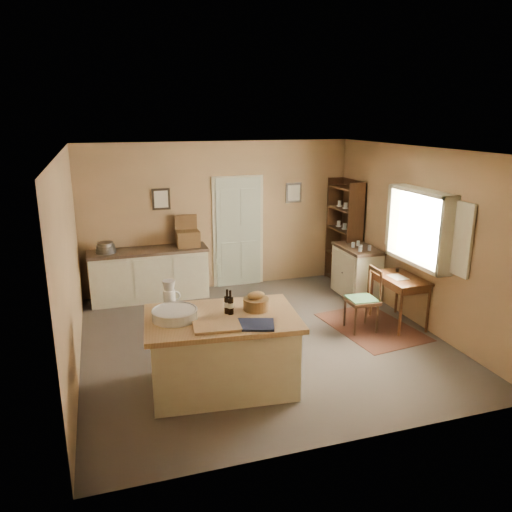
{
  "coord_description": "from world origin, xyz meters",
  "views": [
    {
      "loc": [
        -2.08,
        -6.3,
        3.13
      ],
      "look_at": [
        0.04,
        0.4,
        1.15
      ],
      "focal_mm": 35.0,
      "sensor_mm": 36.0,
      "label": 1
    }
  ],
  "objects_px": {
    "sideboard": "(150,273)",
    "shelving_unit": "(346,232)",
    "work_island": "(222,350)",
    "writing_desk": "(400,283)",
    "right_cabinet": "(356,271)",
    "desk_chair": "(362,300)"
  },
  "relations": [
    {
      "from": "desk_chair",
      "to": "right_cabinet",
      "type": "bearing_deg",
      "value": 66.5
    },
    {
      "from": "sideboard",
      "to": "writing_desk",
      "type": "xyz_separation_m",
      "value": [
        3.54,
        -2.29,
        0.19
      ]
    },
    {
      "from": "writing_desk",
      "to": "shelving_unit",
      "type": "distance_m",
      "value": 2.12
    },
    {
      "from": "writing_desk",
      "to": "right_cabinet",
      "type": "relative_size",
      "value": 0.91
    },
    {
      "from": "writing_desk",
      "to": "desk_chair",
      "type": "height_order",
      "value": "desk_chair"
    },
    {
      "from": "right_cabinet",
      "to": "shelving_unit",
      "type": "distance_m",
      "value": 0.92
    },
    {
      "from": "work_island",
      "to": "sideboard",
      "type": "relative_size",
      "value": 0.91
    },
    {
      "from": "shelving_unit",
      "to": "right_cabinet",
      "type": "bearing_deg",
      "value": -101.66
    },
    {
      "from": "sideboard",
      "to": "right_cabinet",
      "type": "bearing_deg",
      "value": -14.84
    },
    {
      "from": "work_island",
      "to": "sideboard",
      "type": "height_order",
      "value": "work_island"
    },
    {
      "from": "work_island",
      "to": "writing_desk",
      "type": "height_order",
      "value": "work_island"
    },
    {
      "from": "desk_chair",
      "to": "shelving_unit",
      "type": "xyz_separation_m",
      "value": [
        0.82,
        2.12,
        0.52
      ]
    },
    {
      "from": "work_island",
      "to": "writing_desk",
      "type": "relative_size",
      "value": 2.05
    },
    {
      "from": "sideboard",
      "to": "shelving_unit",
      "type": "height_order",
      "value": "shelving_unit"
    },
    {
      "from": "desk_chair",
      "to": "right_cabinet",
      "type": "xyz_separation_m",
      "value": [
        0.67,
        1.38,
        -0.01
      ]
    },
    {
      "from": "sideboard",
      "to": "right_cabinet",
      "type": "distance_m",
      "value": 3.66
    },
    {
      "from": "desk_chair",
      "to": "shelving_unit",
      "type": "distance_m",
      "value": 2.33
    },
    {
      "from": "work_island",
      "to": "shelving_unit",
      "type": "height_order",
      "value": "shelving_unit"
    },
    {
      "from": "writing_desk",
      "to": "desk_chair",
      "type": "distance_m",
      "value": 0.7
    },
    {
      "from": "sideboard",
      "to": "shelving_unit",
      "type": "bearing_deg",
      "value": -3.1
    },
    {
      "from": "work_island",
      "to": "desk_chair",
      "type": "height_order",
      "value": "work_island"
    },
    {
      "from": "sideboard",
      "to": "shelving_unit",
      "type": "distance_m",
      "value": 3.73
    }
  ]
}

